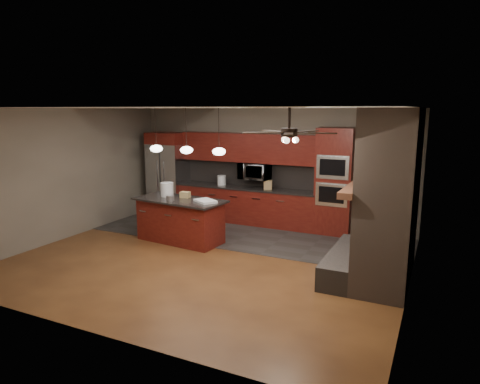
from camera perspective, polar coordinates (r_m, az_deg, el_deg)
The scene contains 22 objects.
ground at distance 8.18m, azimuth -4.10°, elevation -8.89°, with size 7.00×7.00×0.00m, color brown.
ceiling at distance 7.69m, azimuth -4.38°, elevation 11.13°, with size 7.00×6.00×0.02m, color white.
back_wall at distance 10.49m, azimuth 3.90°, elevation 3.42°, with size 7.00×0.02×2.80m, color #736A5C.
right_wall at distance 6.82m, azimuth 22.24°, elevation -1.48°, with size 0.02×6.00×2.80m, color #736A5C.
left_wall at distance 10.00m, azimuth -21.95°, elevation 2.28°, with size 0.02×6.00×2.80m, color #736A5C.
slate_tile_patch at distance 9.70m, azimuth 1.17°, elevation -5.62°, with size 7.00×2.40×0.01m, color #33302D.
fireplace_column at distance 7.27m, azimuth 18.75°, elevation -1.35°, with size 1.30×2.10×2.80m.
back_cabinetry at distance 10.52m, azimuth 0.95°, elevation 0.68°, with size 3.59×0.64×2.20m.
oven_tower at distance 9.74m, azimuth 12.55°, elevation 1.35°, with size 0.80×0.63×2.38m.
microwave at distance 10.38m, azimuth 1.98°, elevation 2.80°, with size 0.73×0.41×0.50m, color silver.
refrigerator at distance 11.49m, azimuth -9.54°, elevation 2.40°, with size 0.94×0.75×2.18m.
kitchen_island at distance 9.17m, azimuth -7.97°, elevation -3.72°, with size 2.03×1.09×0.92m.
white_bucket at distance 9.38m, azimuth -9.72°, elevation 0.34°, with size 0.28×0.28×0.30m, color silver.
paint_can at distance 8.93m, azimuth -9.28°, elevation -0.81°, with size 0.16×0.16×0.11m, color #B2B2B7.
paint_tray at distance 8.71m, azimuth -4.65°, elevation -1.20°, with size 0.46×0.32×0.05m, color white.
cardboard_box at distance 9.18m, azimuth -7.32°, elevation -0.36°, with size 0.20×0.15×0.13m, color tan.
counter_bucket at distance 10.76m, azimuth -2.45°, elevation 1.58°, with size 0.21×0.21×0.24m, color white.
counter_box at distance 10.19m, azimuth 3.75°, elevation 0.96°, with size 0.19×0.15×0.21m, color tan.
pendant_left at distance 9.22m, azimuth -11.10°, elevation 5.73°, with size 0.26×0.26×0.92m.
pendant_center at distance 8.80m, azimuth -7.14°, elevation 5.60°, with size 0.26×0.26×0.92m.
pendant_right at distance 8.42m, azimuth -2.81°, elevation 5.44°, with size 0.26×0.26×0.92m.
ceiling_fan at distance 6.22m, azimuth 6.56°, elevation 7.97°, with size 1.27×1.33×0.41m.
Camera 1 is at (3.82, -6.68, 2.78)m, focal length 32.00 mm.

